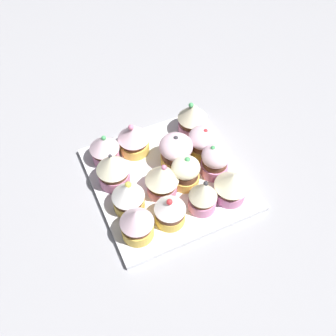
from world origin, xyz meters
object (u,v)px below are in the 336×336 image
object	(u,v)px
baking_tray	(168,179)
cupcake_12	(113,169)
cupcake_0	(232,185)
cupcake_11	(128,196)
cupcake_9	(134,137)
cupcake_8	(162,179)
cupcake_13	(104,148)
cupcake_1	(215,161)
cupcake_2	(203,143)
cupcake_6	(176,151)
cupcake_10	(137,223)
cupcake_7	(170,210)
cupcake_5	(186,172)
cupcake_4	(203,196)
cupcake_3	(193,118)

from	to	relation	value
baking_tray	cupcake_12	bearing A→B (deg)	71.17
cupcake_0	cupcake_11	world-z (taller)	cupcake_11
cupcake_9	cupcake_11	distance (cm)	13.88
cupcake_8	cupcake_13	size ratio (longest dim) A/B	1.11
cupcake_1	baking_tray	bearing A→B (deg)	74.02
cupcake_2	cupcake_6	size ratio (longest dim) A/B	1.02
cupcake_10	cupcake_11	distance (cm)	5.98
cupcake_11	cupcake_12	bearing A→B (deg)	4.22
cupcake_6	cupcake_7	bearing A→B (deg)	150.13
cupcake_9	cupcake_11	world-z (taller)	cupcake_9
cupcake_5	cupcake_7	distance (cm)	8.91
cupcake_6	cupcake_0	bearing A→B (deg)	-153.85
cupcake_2	cupcake_6	distance (cm)	5.81
cupcake_8	baking_tray	bearing A→B (deg)	-43.07
cupcake_1	cupcake_4	xyz separation A→B (cm)	(-6.30, 5.98, 0.17)
baking_tray	cupcake_1	size ratio (longest dim) A/B	3.88
cupcake_1	cupcake_9	bearing A→B (deg)	45.93
cupcake_4	cupcake_7	bearing A→B (deg)	90.25
cupcake_7	cupcake_11	size ratio (longest dim) A/B	0.97
baking_tray	cupcake_3	bearing A→B (deg)	-47.58
cupcake_12	baking_tray	bearing A→B (deg)	-108.83
cupcake_1	cupcake_12	bearing A→B (deg)	72.51
cupcake_6	cupcake_13	bearing A→B (deg)	62.04
cupcake_2	cupcake_11	bearing A→B (deg)	106.96
cupcake_4	cupcake_5	xyz separation A→B (cm)	(6.34, 0.38, -0.42)
cupcake_1	cupcake_5	distance (cm)	6.36
cupcake_0	cupcake_1	xyz separation A→B (cm)	(6.49, -0.13, -0.12)
cupcake_2	cupcake_8	world-z (taller)	cupcake_8
baking_tray	cupcake_8	world-z (taller)	cupcake_8
cupcake_2	cupcake_12	size ratio (longest dim) A/B	0.94
baking_tray	cupcake_5	distance (cm)	5.28
cupcake_3	cupcake_5	world-z (taller)	cupcake_3
baking_tray	cupcake_12	xyz separation A→B (cm)	(3.37, 9.90, 4.60)
baking_tray	cupcake_2	size ratio (longest dim) A/B	3.82
cupcake_12	cupcake_1	bearing A→B (deg)	-107.49
cupcake_8	cupcake_12	bearing A→B (deg)	51.46
cupcake_3	cupcake_13	size ratio (longest dim) A/B	1.19
cupcake_0	cupcake_4	size ratio (longest dim) A/B	0.91
cupcake_1	cupcake_5	world-z (taller)	cupcake_1
baking_tray	cupcake_0	bearing A→B (deg)	-135.87
cupcake_7	cupcake_8	xyz separation A→B (cm)	(6.29, -1.27, 0.66)
cupcake_11	cupcake_13	world-z (taller)	same
baking_tray	cupcake_0	xyz separation A→B (cm)	(-9.04, -8.77, 4.27)
cupcake_0	cupcake_1	bearing A→B (deg)	-1.12
cupcake_4	cupcake_10	world-z (taller)	cupcake_4
baking_tray	cupcake_8	xyz separation A→B (cm)	(-2.58, 2.42, 4.59)
cupcake_1	cupcake_9	xyz separation A→B (cm)	(11.87, 12.26, 0.39)
cupcake_5	cupcake_10	xyz separation A→B (cm)	(-6.59, 12.61, 0.51)
cupcake_1	cupcake_10	xyz separation A→B (cm)	(-6.55, 18.97, 0.26)
cupcake_2	cupcake_10	size ratio (longest dim) A/B	1.00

